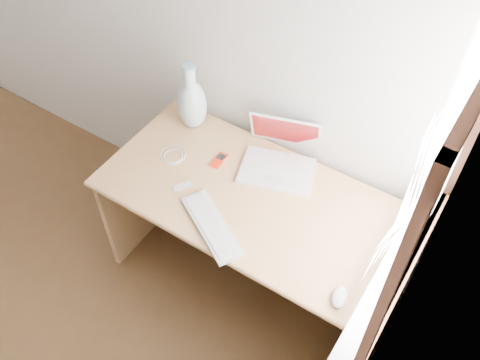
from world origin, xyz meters
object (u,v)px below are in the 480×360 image
Objects in this scene: laptop at (282,158)px; desk at (258,211)px; vase at (192,103)px; external_keyboard at (212,226)px.

desk is at bearing -118.92° from laptop.
vase reaches higher than laptop.
laptop is 1.05× the size of vase.
laptop is (0.03, 0.15, 0.25)m from desk.
external_keyboard is (-0.04, -0.32, 0.21)m from desk.
external_keyboard is (-0.07, -0.47, -0.04)m from laptop.
laptop is 0.47m from external_keyboard.
laptop reaches higher than desk.
vase is (-0.47, 0.15, 0.35)m from desk.
desk is 0.38m from external_keyboard.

